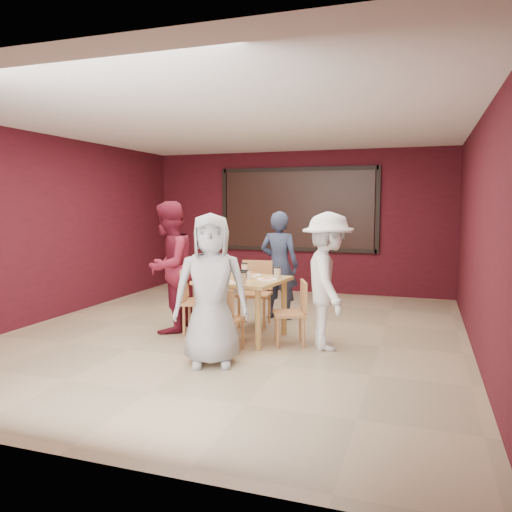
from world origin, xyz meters
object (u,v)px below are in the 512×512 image
(chair_back, at_px, (256,289))
(diner_left, at_px, (169,267))
(chair_right, at_px, (295,309))
(chair_front, at_px, (223,316))
(diner_right, at_px, (328,281))
(diner_front, at_px, (211,290))
(diner_back, at_px, (279,265))
(chair_left, at_px, (194,297))
(dining_table, at_px, (244,286))

(chair_back, distance_m, diner_left, 1.30)
(chair_right, relative_size, diner_left, 0.45)
(chair_front, distance_m, diner_right, 1.33)
(diner_right, bearing_deg, chair_right, 66.82)
(diner_front, bearing_deg, diner_back, 66.07)
(chair_front, xyz_separation_m, diner_right, (1.13, 0.59, 0.39))
(chair_front, relative_size, diner_right, 0.47)
(diner_right, bearing_deg, chair_back, 34.34)
(chair_front, height_order, chair_right, chair_right)
(chair_right, xyz_separation_m, diner_left, (-1.82, 0.12, 0.44))
(chair_left, relative_size, diner_back, 0.54)
(chair_front, height_order, chair_left, chair_left)
(diner_front, height_order, diner_left, diner_left)
(dining_table, bearing_deg, diner_back, 84.61)
(chair_back, bearing_deg, chair_right, -46.32)
(dining_table, relative_size, chair_back, 1.21)
(chair_front, bearing_deg, chair_right, 40.28)
(dining_table, xyz_separation_m, chair_front, (-0.01, -0.68, -0.25))
(chair_right, xyz_separation_m, diner_right, (0.41, -0.02, 0.38))
(chair_front, relative_size, diner_front, 0.47)
(diner_left, bearing_deg, chair_left, 83.45)
(chair_left, xyz_separation_m, diner_left, (-0.39, 0.04, 0.39))
(chair_back, distance_m, diner_back, 0.62)
(chair_left, height_order, chair_right, chair_left)
(chair_back, bearing_deg, chair_front, -86.71)
(diner_back, xyz_separation_m, diner_right, (1.00, -1.36, 0.01))
(dining_table, xyz_separation_m, chair_right, (0.71, -0.07, -0.24))
(chair_right, bearing_deg, diner_right, -2.90)
(chair_front, relative_size, diner_back, 0.47)
(dining_table, bearing_deg, chair_front, -90.90)
(chair_left, bearing_deg, diner_left, 174.47)
(dining_table, height_order, diner_front, diner_front)
(dining_table, distance_m, chair_right, 0.75)
(chair_front, bearing_deg, dining_table, 89.10)
(chair_back, height_order, chair_left, chair_back)
(chair_front, distance_m, chair_left, 0.99)
(chair_left, bearing_deg, diner_back, 56.26)
(chair_front, distance_m, diner_front, 0.58)
(chair_right, bearing_deg, diner_front, -123.16)
(diner_left, bearing_deg, chair_front, 55.61)
(dining_table, xyz_separation_m, diner_back, (0.12, 1.27, 0.13))
(diner_front, height_order, diner_right, same)
(chair_front, bearing_deg, diner_back, 86.18)
(diner_left, bearing_deg, diner_front, 43.62)
(chair_back, bearing_deg, dining_table, -82.99)
(chair_left, bearing_deg, dining_table, -0.35)
(chair_left, distance_m, diner_back, 1.55)
(diner_front, distance_m, diner_left, 1.63)
(chair_right, distance_m, diner_left, 1.88)
(diner_front, distance_m, diner_back, 2.38)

